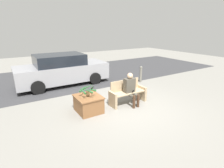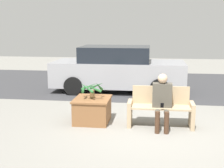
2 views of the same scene
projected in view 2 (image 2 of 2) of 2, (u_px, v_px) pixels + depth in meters
ground_plane at (149, 132)px, 6.70m from camera, size 30.00×30.00×0.00m
road_surface at (151, 84)px, 12.00m from camera, size 20.00×6.00×0.01m
bench at (161, 108)px, 7.01m from camera, size 1.47×0.49×0.89m
person_seated at (162, 99)px, 6.79m from camera, size 0.42×0.59×1.21m
planter_box at (92, 109)px, 7.34m from camera, size 0.83×0.93×0.57m
potted_plant at (92, 88)px, 7.24m from camera, size 0.57×0.58×0.43m
parked_car at (118, 69)px, 10.75m from camera, size 4.48×1.98×1.54m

